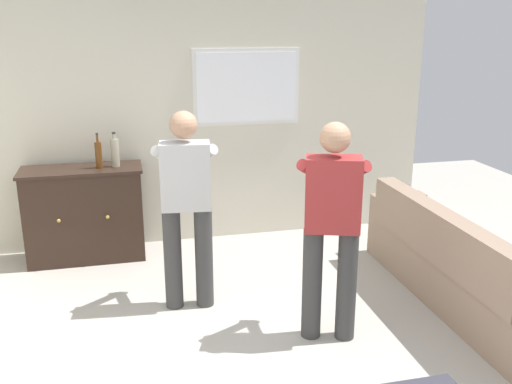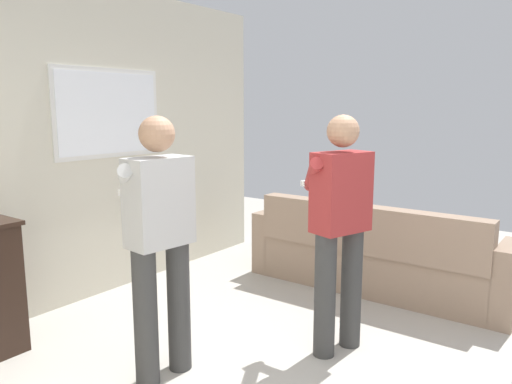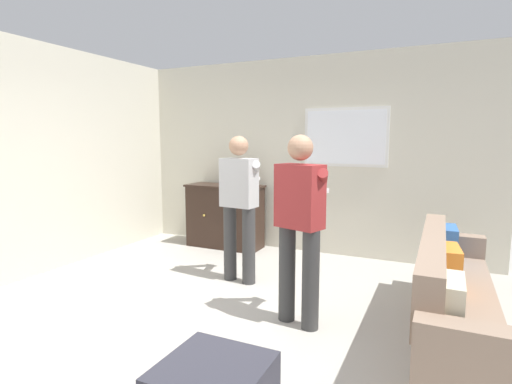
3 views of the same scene
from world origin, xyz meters
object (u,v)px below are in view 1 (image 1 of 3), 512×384
Objects in this scene: bottle_wine_green at (99,154)px; person_standing_right at (332,222)px; bottle_liquor_amber at (115,152)px; person_standing_left at (186,201)px; couch at (454,267)px; sideboard_cabinet at (85,214)px.

person_standing_right reaches higher than bottle_wine_green.
person_standing_left reaches higher than bottle_liquor_amber.
person_standing_right is at bearing -168.22° from couch.
person_standing_right is (-1.22, -0.25, 0.60)m from couch.
bottle_liquor_amber reaches higher than sideboard_cabinet.
couch is 1.48× the size of person_standing_left.
bottle_liquor_amber is at bearing 10.77° from bottle_wine_green.
sideboard_cabinet is (-3.10, 1.73, 0.14)m from couch.
person_standing_left and person_standing_right have the same top height.
bottle_wine_green is 1.01× the size of bottle_liquor_amber.
couch is 7.07× the size of bottle_wine_green.
person_standing_right is at bearing -37.31° from person_standing_left.
sideboard_cabinet is 2.77m from person_standing_right.
bottle_liquor_amber is 2.52m from person_standing_right.
couch is at bearing 11.78° from person_standing_right.
person_standing_right is (1.54, -1.98, -0.16)m from bottle_liquor_amber.
couch is 7.18× the size of bottle_liquor_amber.
bottle_wine_green is (0.18, -0.03, 0.61)m from sideboard_cabinet.
person_standing_left is (0.56, -1.24, -0.16)m from bottle_liquor_amber.
bottle_wine_green is 0.16m from bottle_liquor_amber.
sideboard_cabinet is 0.71m from bottle_liquor_amber.
person_standing_left is at bearing -65.69° from bottle_liquor_amber.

